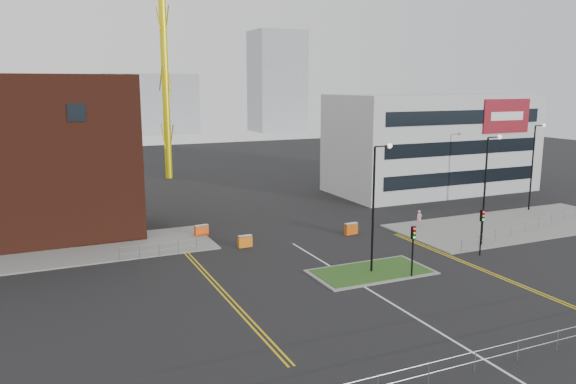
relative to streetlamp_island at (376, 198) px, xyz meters
name	(u,v)px	position (x,y,z in m)	size (l,w,h in m)	color
ground	(418,319)	(-2.22, -8.00, -5.41)	(200.00, 200.00, 0.00)	black
pavement_left	(33,256)	(-22.22, 14.00, -5.35)	(28.00, 8.00, 0.12)	slate
pavement_right	(515,225)	(19.78, 6.00, -5.35)	(24.00, 10.00, 0.12)	slate
island_kerb	(371,272)	(-0.22, 0.00, -5.37)	(8.60, 4.60, 0.08)	slate
grass_island	(371,272)	(-0.22, 0.00, -5.35)	(8.00, 4.00, 0.12)	#234A18
office_block	(432,143)	(23.79, 23.97, 0.59)	(25.00, 12.20, 12.00)	#B6B8BB
streetlamp_island	(376,198)	(0.00, 0.00, 0.00)	(1.46, 0.36, 9.18)	black
streetlamp_right_near	(487,181)	(12.00, 2.00, 0.00)	(1.46, 0.36, 9.18)	black
streetlamp_right_far	(534,160)	(26.00, 10.00, 0.00)	(1.46, 0.36, 9.18)	black
traffic_light_island	(413,242)	(1.78, -2.02, -2.85)	(0.28, 0.33, 3.65)	black
traffic_light_right	(482,224)	(9.78, -0.02, -2.85)	(0.28, 0.33, 3.65)	black
railing_front	(497,351)	(-2.22, -14.00, -4.63)	(24.05, 0.05, 1.10)	gray
railing_left	(159,247)	(-13.22, 10.00, -4.67)	(6.05, 0.05, 1.10)	gray
railing_right	(525,225)	(18.28, 3.50, -4.63)	(19.05, 5.05, 1.10)	gray
centre_line	(397,307)	(-2.22, -6.00, -5.41)	(0.15, 30.00, 0.01)	silver
yellow_left_a	(214,286)	(-11.22, 2.00, -5.41)	(0.12, 24.00, 0.01)	gold
yellow_left_b	(219,285)	(-10.92, 2.00, -5.41)	(0.12, 24.00, 0.01)	gold
yellow_right_a	(473,267)	(7.28, -2.00, -5.41)	(0.12, 20.00, 0.01)	gold
yellow_right_b	(476,266)	(7.58, -2.00, -5.41)	(0.12, 20.00, 0.01)	gold
skyline_b	(151,104)	(7.78, 122.00, 2.59)	(24.00, 12.00, 16.00)	gray
skyline_c	(277,82)	(42.78, 117.00, 8.59)	(14.00, 12.00, 28.00)	gray
skyline_d	(77,111)	(-10.22, 132.00, 0.59)	(30.00, 12.00, 12.00)	gray
pedestrian	(419,218)	(11.09, 9.41, -4.64)	(0.57, 0.37, 1.56)	pink
barrier_left	(201,230)	(-8.60, 14.41, -4.85)	(1.26, 0.55, 1.03)	#F44F0D
barrier_mid	(245,241)	(-6.22, 9.75, -4.88)	(1.18, 0.42, 0.98)	orange
barrier_right	(351,228)	(3.78, 9.58, -4.85)	(1.26, 0.53, 1.03)	#D1530B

